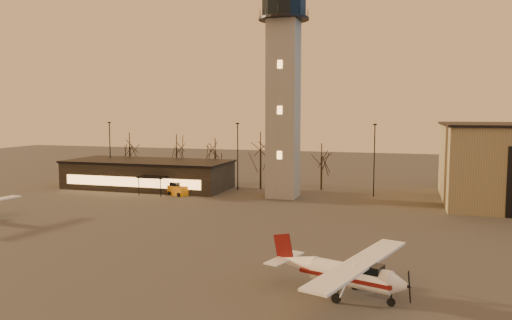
% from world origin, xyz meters
% --- Properties ---
extents(ground, '(220.00, 220.00, 0.00)m').
position_xyz_m(ground, '(0.00, 0.00, 0.00)').
color(ground, '#3D3A38').
rests_on(ground, ground).
extents(control_tower, '(6.80, 6.80, 32.60)m').
position_xyz_m(control_tower, '(0.00, 30.00, 16.33)').
color(control_tower, gray).
rests_on(control_tower, ground).
extents(terminal, '(25.40, 12.20, 4.30)m').
position_xyz_m(terminal, '(-21.99, 31.98, 2.16)').
color(terminal, black).
rests_on(terminal, ground).
extents(light_poles, '(58.50, 12.25, 10.14)m').
position_xyz_m(light_poles, '(0.50, 31.00, 5.41)').
color(light_poles, black).
rests_on(light_poles, ground).
extents(tree_row, '(37.20, 9.20, 8.80)m').
position_xyz_m(tree_row, '(-13.70, 39.16, 5.94)').
color(tree_row, black).
rests_on(tree_row, ground).
extents(cessna_front, '(10.18, 12.54, 3.49)m').
position_xyz_m(cessna_front, '(13.32, -5.23, 1.20)').
color(cessna_front, white).
rests_on(cessna_front, ground).
extents(service_cart, '(3.28, 2.67, 1.84)m').
position_xyz_m(service_cart, '(-14.53, 27.02, 0.70)').
color(service_cart, orange).
rests_on(service_cart, ground).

